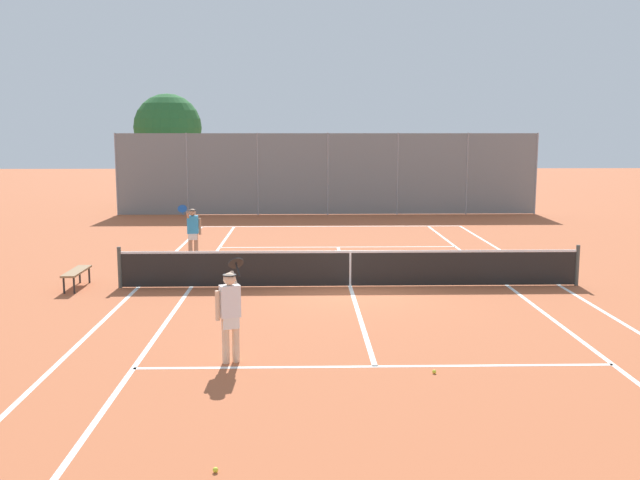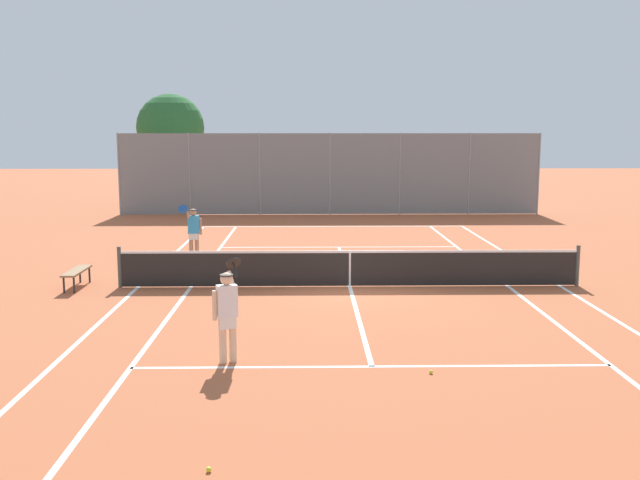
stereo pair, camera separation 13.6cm
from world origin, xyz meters
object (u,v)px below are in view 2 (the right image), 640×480
Objects in this scene: loose_tennis_ball_1 at (431,372)px; courtside_bench at (77,272)px; tree_behind_left at (170,130)px; tennis_net at (350,267)px; player_near_side at (227,310)px; loose_tennis_ball_0 at (209,469)px; player_far_left at (193,230)px.

loose_tennis_ball_1 is 0.04× the size of courtside_bench.
tree_behind_left reaches higher than courtside_bench.
player_near_side is at bearing -112.27° from tennis_net.
loose_tennis_ball_1 is at bearing 46.53° from loose_tennis_ball_0.
player_near_side is 26.88× the size of loose_tennis_ball_1.
player_near_side is 0.30× the size of tree_behind_left.
courtside_bench is at bearing 115.13° from loose_tennis_ball_0.
loose_tennis_ball_1 is (3.45, -0.68, -0.89)m from player_near_side.
tennis_net is 6.60m from player_near_side.
loose_tennis_ball_0 is (-2.28, -10.19, -0.48)m from tennis_net.
loose_tennis_ball_1 is (0.95, -6.78, -0.48)m from tennis_net.
tree_behind_left reaches higher than player_near_side.
player_near_side is 26.88× the size of loose_tennis_ball_0.
player_near_side reaches higher than tennis_net.
tree_behind_left reaches higher than loose_tennis_ball_1.
loose_tennis_ball_0 is at bearing -133.47° from loose_tennis_ball_1.
courtside_bench is at bearing -119.74° from player_far_left.
player_near_side is 1.18× the size of courtside_bench.
player_far_left is 14.55m from loose_tennis_ball_0.
tennis_net is 8.00× the size of courtside_bench.
tree_behind_left is at bearing 112.39° from tennis_net.
loose_tennis_ball_0 is 11.25m from courtside_bench.
tree_behind_left reaches higher than tennis_net.
player_far_left is at bearing 117.32° from loose_tennis_ball_1.
loose_tennis_ball_1 is at bearing -62.68° from player_far_left.
player_far_left is (-2.19, 10.23, 0.00)m from player_near_side.
tennis_net is at bearing 77.38° from loose_tennis_ball_0.
player_near_side reaches higher than loose_tennis_ball_0.
loose_tennis_ball_0 is 0.04× the size of courtside_bench.
tennis_net is at bearing -41.40° from player_far_left.
tennis_net reaches higher than loose_tennis_ball_1.
tennis_net is at bearing 97.98° from loose_tennis_ball_1.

